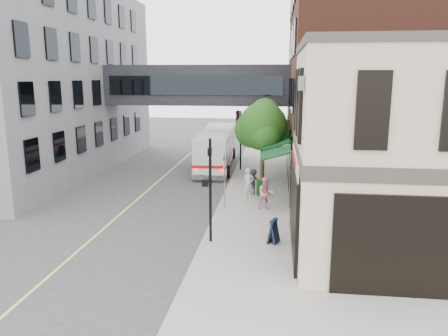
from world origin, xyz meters
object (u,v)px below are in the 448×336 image
(pedestrian_b, at_px, (266,193))
(pedestrian_c, at_px, (253,182))
(newspaper_box, at_px, (261,187))
(sandwich_board, at_px, (274,231))
(bus, at_px, (216,147))
(pedestrian_a, at_px, (249,183))

(pedestrian_b, height_order, pedestrian_c, pedestrian_b)
(newspaper_box, height_order, sandwich_board, sandwich_board)
(newspaper_box, bearing_deg, bus, 97.46)
(pedestrian_c, bearing_deg, newspaper_box, -19.99)
(pedestrian_c, bearing_deg, sandwich_board, -82.48)
(pedestrian_c, relative_size, newspaper_box, 1.57)
(pedestrian_b, distance_m, pedestrian_c, 3.10)
(newspaper_box, bearing_deg, pedestrian_a, -152.20)
(pedestrian_c, bearing_deg, bus, 109.49)
(bus, distance_m, pedestrian_a, 10.04)
(pedestrian_b, distance_m, newspaper_box, 2.85)
(pedestrian_a, height_order, pedestrian_c, pedestrian_a)
(pedestrian_a, height_order, newspaper_box, pedestrian_a)
(pedestrian_a, relative_size, pedestrian_c, 1.13)
(pedestrian_c, height_order, newspaper_box, pedestrian_c)
(pedestrian_a, distance_m, newspaper_box, 1.09)
(bus, relative_size, pedestrian_b, 6.30)
(newspaper_box, bearing_deg, sandwich_board, -100.73)
(pedestrian_a, xyz_separation_m, pedestrian_b, (1.05, -2.09, -0.01))
(pedestrian_a, bearing_deg, sandwich_board, -97.50)
(bus, bearing_deg, newspaper_box, -65.65)
(pedestrian_a, height_order, sandwich_board, pedestrian_a)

